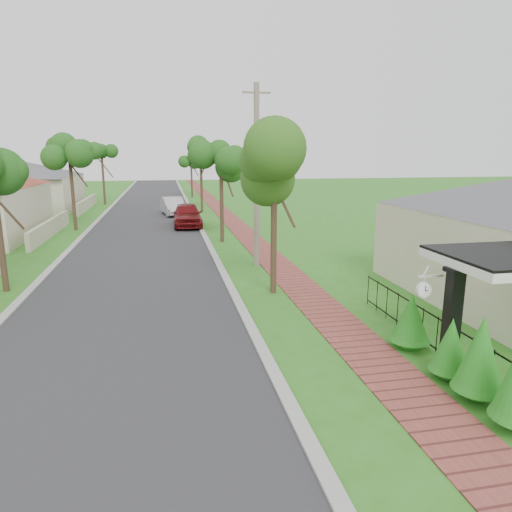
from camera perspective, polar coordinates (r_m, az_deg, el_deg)
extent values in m
plane|color=#2F701A|center=(10.91, -1.49, -14.28)|extent=(160.00, 160.00, 0.00)
cube|color=#28282B|center=(30.03, -13.76, 2.83)|extent=(7.00, 120.00, 0.02)
cube|color=#9E9E99|center=(30.08, -6.80, 3.13)|extent=(0.30, 120.00, 0.10)
cube|color=#9E9E99|center=(30.41, -20.65, 2.50)|extent=(0.30, 120.00, 0.10)
cube|color=#99403D|center=(30.39, -1.90, 3.31)|extent=(1.50, 120.00, 0.03)
cube|color=white|center=(11.62, 29.13, -0.48)|extent=(2.90, 2.60, 0.20)
cube|color=black|center=(11.60, 29.20, 0.14)|extent=(2.90, 2.60, 0.06)
cube|color=black|center=(11.20, 23.25, -7.59)|extent=(0.30, 0.30, 2.52)
cube|color=black|center=(11.63, 22.75, -12.89)|extent=(0.48, 0.48, 0.24)
cube|color=black|center=(10.87, 23.79, -1.63)|extent=(0.42, 0.42, 0.10)
cube|color=black|center=(12.27, 21.86, -7.27)|extent=(0.03, 8.00, 0.03)
cube|color=black|center=(12.55, 21.55, -10.71)|extent=(0.03, 8.00, 0.03)
cylinder|color=black|center=(10.95, 27.44, -12.78)|extent=(0.02, 0.02, 1.00)
cylinder|color=black|center=(11.42, 25.34, -11.51)|extent=(0.02, 0.02, 1.00)
cylinder|color=black|center=(11.91, 23.43, -10.32)|extent=(0.02, 0.02, 1.00)
cylinder|color=black|center=(12.42, 21.68, -9.23)|extent=(0.02, 0.02, 1.00)
cylinder|color=black|center=(12.94, 20.09, -8.21)|extent=(0.02, 0.02, 1.00)
cylinder|color=black|center=(13.48, 18.62, -7.27)|extent=(0.02, 0.02, 1.00)
cylinder|color=black|center=(14.02, 17.28, -6.39)|extent=(0.02, 0.02, 1.00)
cylinder|color=black|center=(14.58, 16.04, -5.58)|extent=(0.02, 0.02, 1.00)
cylinder|color=black|center=(15.14, 14.89, -4.83)|extent=(0.02, 0.02, 1.00)
cylinder|color=black|center=(15.71, 13.83, -4.13)|extent=(0.02, 0.02, 1.00)
cylinder|color=#382619|center=(25.91, -4.32, 6.73)|extent=(0.22, 0.22, 4.55)
sphere|color=#1A4F15|center=(25.78, -4.41, 12.05)|extent=(1.70, 1.70, 1.70)
cylinder|color=#382619|center=(39.79, -6.84, 8.99)|extent=(0.22, 0.22, 4.90)
sphere|color=#1A4F15|center=(39.71, -6.94, 12.72)|extent=(1.70, 1.70, 1.70)
cylinder|color=#382619|center=(53.75, -8.05, 9.52)|extent=(0.22, 0.22, 4.20)
sphere|color=#1A4F15|center=(53.68, -8.12, 11.89)|extent=(1.70, 1.70, 1.70)
cylinder|color=#382619|center=(18.78, -29.34, 1.79)|extent=(0.22, 0.22, 3.85)
cylinder|color=#382619|center=(32.22, -21.94, 7.33)|extent=(0.22, 0.22, 4.90)
sphere|color=#1A4F15|center=(32.12, -22.32, 11.93)|extent=(1.70, 1.70, 1.70)
cylinder|color=#382619|center=(48.02, -18.52, 8.84)|extent=(0.22, 0.22, 4.55)
sphere|color=#1A4F15|center=(47.94, -18.72, 11.71)|extent=(1.70, 1.70, 1.70)
sphere|color=#166E1A|center=(10.63, 25.93, -14.04)|extent=(0.79, 0.79, 0.79)
cone|color=#166E1A|center=(10.34, 26.32, -10.47)|extent=(0.90, 0.90, 1.44)
sphere|color=#166E1A|center=(11.35, 22.95, -12.50)|extent=(0.69, 0.69, 0.69)
cone|color=#166E1A|center=(11.14, 23.20, -9.87)|extent=(0.78, 0.78, 1.12)
sphere|color=#166E1A|center=(12.66, 18.63, -9.48)|extent=(0.80, 0.80, 0.80)
cone|color=#166E1A|center=(12.46, 18.82, -7.04)|extent=(0.91, 0.91, 1.14)
cube|color=#BFB299|center=(30.72, -24.31, 3.23)|extent=(0.25, 10.00, 1.00)
cube|color=beige|center=(45.72, -28.48, 6.84)|extent=(11.00, 10.00, 3.00)
pyramid|color=#4C4C51|center=(45.60, -28.78, 9.71)|extent=(15.56, 15.56, 1.60)
cube|color=#BFB299|center=(44.36, -20.39, 6.14)|extent=(0.25, 10.00, 1.00)
imported|color=maroon|center=(31.96, -8.57, 5.10)|extent=(1.99, 4.77, 1.62)
imported|color=#BDBDBF|center=(38.25, -10.33, 6.13)|extent=(2.14, 4.54, 1.44)
cylinder|color=#382619|center=(16.18, 2.23, 2.64)|extent=(0.22, 0.22, 4.25)
sphere|color=#37691E|center=(15.94, 2.30, 10.62)|extent=(2.12, 2.12, 2.12)
cylinder|color=gray|center=(20.00, 0.06, 9.72)|extent=(0.24, 0.24, 7.83)
cube|color=gray|center=(20.13, 0.07, 19.76)|extent=(1.20, 0.08, 0.08)
cube|color=white|center=(11.05, 21.02, -2.37)|extent=(0.62, 0.05, 0.05)
cylinder|color=white|center=(11.00, 20.31, -3.13)|extent=(0.02, 0.02, 0.26)
cylinder|color=white|center=(11.05, 20.24, -4.00)|extent=(0.37, 0.10, 0.37)
cylinder|color=white|center=(11.01, 20.39, -4.08)|extent=(0.32, 0.01, 0.32)
cylinder|color=white|center=(11.10, 20.09, -3.93)|extent=(0.32, 0.01, 0.32)
cube|color=black|center=(10.98, 20.44, -3.81)|extent=(0.02, 0.01, 0.12)
cube|color=black|center=(11.02, 20.57, -4.08)|extent=(0.08, 0.01, 0.02)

